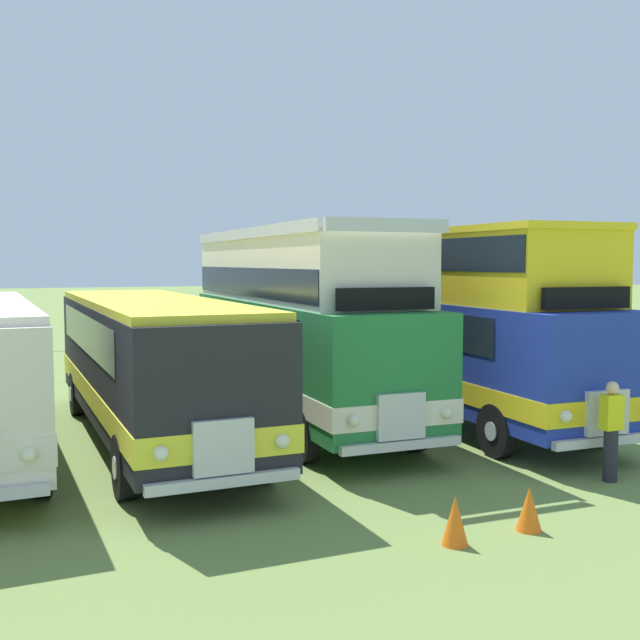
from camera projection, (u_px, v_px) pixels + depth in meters
bus_seventh_in_row at (150, 358)px, 15.79m from camera, size 2.82×10.89×2.99m
bus_eighth_in_row at (298, 322)px, 17.78m from camera, size 2.67×10.29×4.52m
bus_ninth_in_row at (444, 314)px, 18.53m from camera, size 2.73×11.19×4.49m
cone_near_end at (529, 509)px, 10.59m from camera, size 0.36×0.36×0.63m
cone_mid_row at (455, 520)px, 10.05m from camera, size 0.36×0.36×0.66m
marshal_person at (611, 430)px, 12.93m from camera, size 0.36×0.24×1.73m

